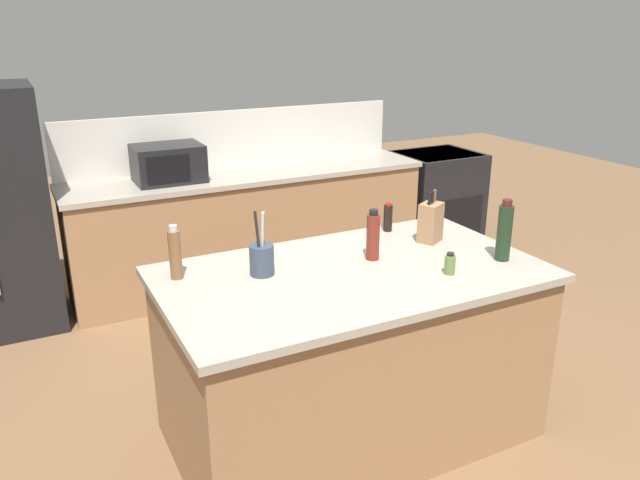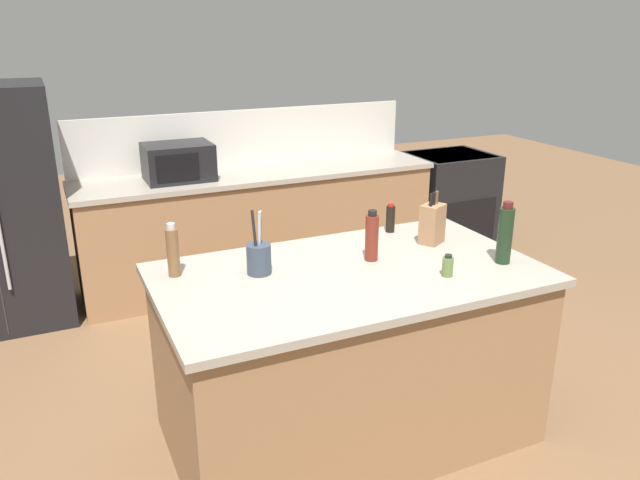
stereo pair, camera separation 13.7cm
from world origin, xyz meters
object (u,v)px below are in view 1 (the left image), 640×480
Objects in this scene: knife_block at (431,222)px; spice_jar_oregano at (450,264)px; range_oven at (435,199)px; microwave at (168,163)px; pepper_grinder at (175,254)px; utensil_crock at (262,259)px; wine_bottle at (504,232)px; soy_sauce_bottle at (388,217)px; vinegar_bottle at (373,236)px.

knife_block reaches higher than spice_jar_oregano.
range_oven is 1.81× the size of microwave.
pepper_grinder reaches higher than range_oven.
spice_jar_oregano is at bearing -24.71° from pepper_grinder.
utensil_crock is at bearing -142.01° from range_oven.
knife_block is at bearing 112.17° from wine_bottle.
knife_block is at bearing -67.49° from soy_sauce_bottle.
range_oven is 3.59m from pepper_grinder.
knife_block is 1.09× the size of pepper_grinder.
wine_bottle is 2.93× the size of spice_jar_oregano.
microwave is 1.91× the size of pepper_grinder.
knife_block is 0.48m from spice_jar_oregano.
knife_block is 1.67× the size of soy_sauce_bottle.
microwave is 1.58× the size of wine_bottle.
spice_jar_oregano is (0.75, -2.45, -0.09)m from microwave.
utensil_crock reaches higher than pepper_grinder.
soy_sauce_bottle is at bearing 6.20° from pepper_grinder.
microwave is 2.23m from knife_block.
range_oven is at bearing 37.99° from utensil_crock.
utensil_crock is 0.95m from soy_sauce_bottle.
microwave is 1.95m from soy_sauce_bottle.
knife_block reaches higher than microwave.
utensil_crock is at bearing 153.35° from spice_jar_oregano.
pepper_grinder is at bearing -173.80° from soy_sauce_bottle.
spice_jar_oregano is at bearing -126.26° from range_oven.
vinegar_bottle is (-2.03, -2.11, 0.60)m from range_oven.
utensil_crock is 0.41m from pepper_grinder.
vinegar_bottle is at bearing -133.86° from range_oven.
knife_block is 1.40m from pepper_grinder.
spice_jar_oregano reaches higher than range_oven.
utensil_crock is at bearing -91.80° from microwave.
utensil_crock is at bearing -20.36° from pepper_grinder.
soy_sauce_bottle reaches higher than range_oven.
utensil_crock is 1.85× the size of soy_sauce_bottle.
knife_block is at bearing 1.10° from utensil_crock.
pepper_grinder is 1.00× the size of vinegar_bottle.
soy_sauce_bottle is 1.58× the size of spice_jar_oregano.
knife_block reaches higher than soy_sauce_bottle.
wine_bottle reaches higher than vinegar_bottle.
utensil_crock reaches higher than vinegar_bottle.
utensil_crock is 2.92× the size of spice_jar_oregano.
pepper_grinder is 1.64m from wine_bottle.
utensil_crock is (-1.01, -0.02, -0.03)m from knife_block.
range_oven is 5.31× the size of soy_sauce_bottle.
pepper_grinder reaches higher than spice_jar_oregano.
utensil_crock reaches higher than range_oven.
pepper_grinder is 1.32m from spice_jar_oregano.
wine_bottle is (1.11, -2.42, 0.01)m from microwave.
pepper_grinder is 0.99m from vinegar_bottle.
microwave is at bearing 115.57° from soy_sauce_bottle.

